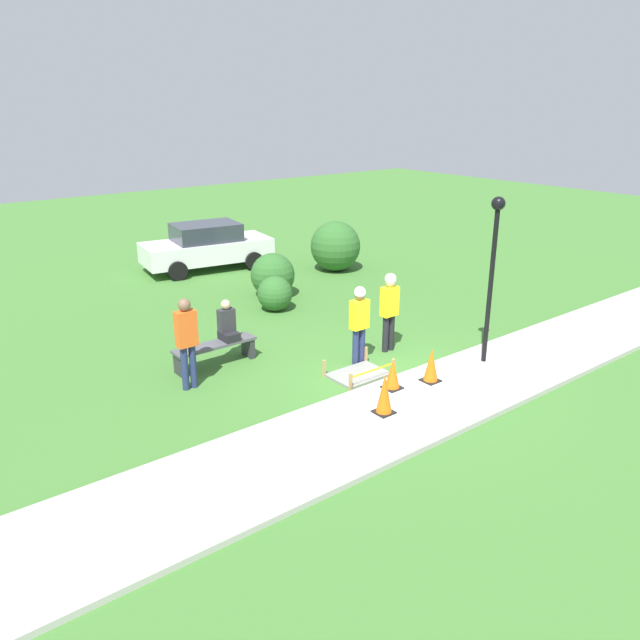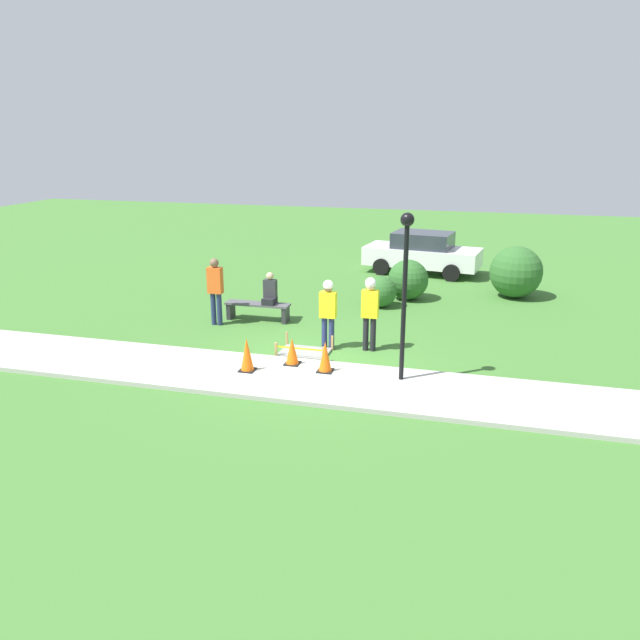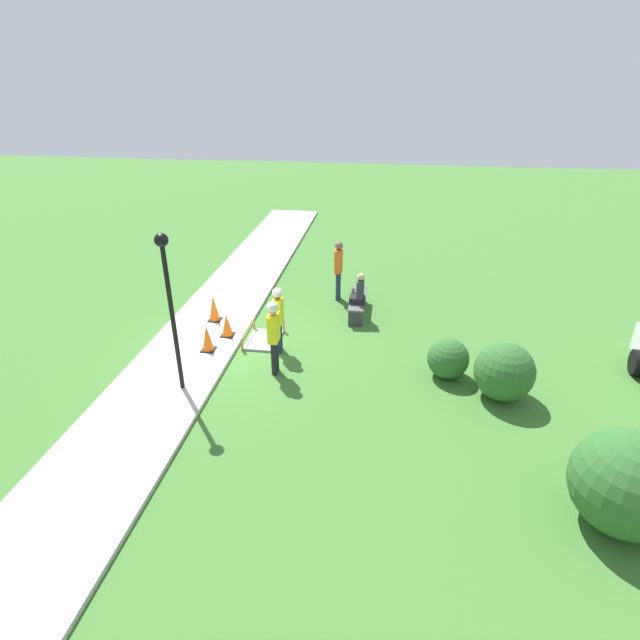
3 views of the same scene
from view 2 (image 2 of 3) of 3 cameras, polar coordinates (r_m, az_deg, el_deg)
name	(u,v)px [view 2 (image 2 of 3)]	position (r m, az deg, el deg)	size (l,w,h in m)	color
ground_plane	(314,363)	(14.49, -0.52, -3.99)	(60.00, 60.00, 0.00)	#3D702D
sidewalk	(300,380)	(13.44, -1.85, -5.49)	(28.00, 2.32, 0.10)	#ADAAA3
wet_concrete_patch	(305,352)	(15.10, -1.42, -2.96)	(1.22, 0.89, 0.37)	gray
traffic_cone_near_patch	(247,355)	(13.77, -6.69, -3.16)	(0.34, 0.34, 0.75)	black
traffic_cone_far_patch	(292,351)	(14.09, -2.57, -2.89)	(0.34, 0.34, 0.61)	black
traffic_cone_sidewalk_edge	(325,357)	(13.64, 0.48, -3.37)	(0.34, 0.34, 0.69)	black
park_bench	(258,308)	(17.74, -5.71, 1.09)	(1.85, 0.44, 0.51)	#2D2D33
person_seated_on_bench	(270,291)	(17.54, -4.60, 2.62)	(0.36, 0.44, 0.89)	black
worker_supervisor	(370,307)	(15.05, 4.59, 1.17)	(0.40, 0.26, 1.83)	black
worker_assistant	(328,308)	(15.16, 0.74, 1.07)	(0.40, 0.25, 1.74)	navy
bystander_in_orange_shirt	(215,287)	(17.31, -9.54, 2.99)	(0.40, 0.25, 1.87)	navy
lamppost_near	(405,271)	(12.77, 7.81, 4.42)	(0.28, 0.28, 3.53)	black
parked_car_white	(422,253)	(23.86, 9.33, 6.10)	(4.45, 2.42, 1.56)	white
shrub_rounded_near	(516,272)	(21.00, 17.48, 4.20)	(1.66, 1.66, 1.66)	#2D6028
shrub_rounded_mid	(408,280)	(20.02, 8.06, 3.66)	(1.28, 1.28, 1.28)	#2D6028
shrub_rounded_far	(381,292)	(19.09, 5.59, 2.59)	(0.95, 0.95, 0.95)	#2D6028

